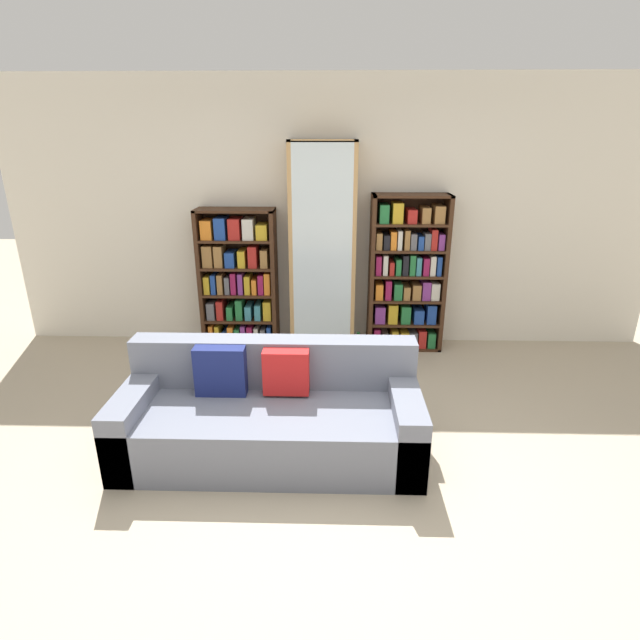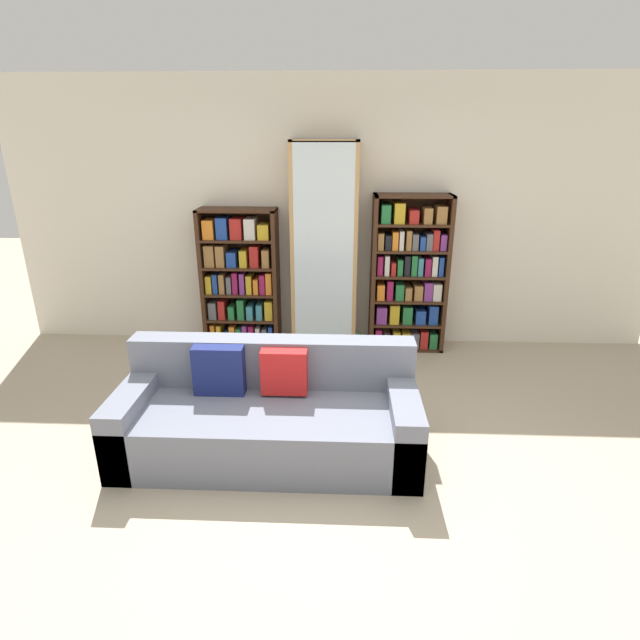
{
  "view_description": "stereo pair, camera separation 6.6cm",
  "coord_description": "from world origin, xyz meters",
  "px_view_note": "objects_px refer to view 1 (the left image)",
  "views": [
    {
      "loc": [
        0.03,
        -2.64,
        2.13
      ],
      "look_at": [
        -0.08,
        1.33,
        0.66
      ],
      "focal_mm": 28.0,
      "sensor_mm": 36.0,
      "label": 1
    },
    {
      "loc": [
        0.1,
        -2.64,
        2.13
      ],
      "look_at": [
        -0.08,
        1.33,
        0.66
      ],
      "focal_mm": 28.0,
      "sensor_mm": 36.0,
      "label": 2
    }
  ],
  "objects_px": {
    "display_cabinet": "(323,250)",
    "bookshelf_right": "(407,276)",
    "couch": "(271,417)",
    "bookshelf_left": "(238,281)",
    "wine_bottle": "(358,354)"
  },
  "relations": [
    {
      "from": "display_cabinet",
      "to": "bookshelf_right",
      "type": "bearing_deg",
      "value": 1.04
    },
    {
      "from": "couch",
      "to": "bookshelf_right",
      "type": "relative_size",
      "value": 1.29
    },
    {
      "from": "couch",
      "to": "bookshelf_left",
      "type": "bearing_deg",
      "value": 106.01
    },
    {
      "from": "bookshelf_left",
      "to": "bookshelf_right",
      "type": "relative_size",
      "value": 0.91
    },
    {
      "from": "display_cabinet",
      "to": "bookshelf_right",
      "type": "xyz_separation_m",
      "value": [
        0.87,
        0.02,
        -0.27
      ]
    },
    {
      "from": "display_cabinet",
      "to": "wine_bottle",
      "type": "relative_size",
      "value": 5.55
    },
    {
      "from": "bookshelf_right",
      "to": "wine_bottle",
      "type": "relative_size",
      "value": 4.23
    },
    {
      "from": "couch",
      "to": "display_cabinet",
      "type": "relative_size",
      "value": 0.98
    },
    {
      "from": "bookshelf_right",
      "to": "display_cabinet",
      "type": "bearing_deg",
      "value": -178.96
    },
    {
      "from": "couch",
      "to": "bookshelf_left",
      "type": "height_order",
      "value": "bookshelf_left"
    },
    {
      "from": "couch",
      "to": "bookshelf_right",
      "type": "xyz_separation_m",
      "value": [
        1.19,
        1.92,
        0.5
      ]
    },
    {
      "from": "couch",
      "to": "bookshelf_left",
      "type": "relative_size",
      "value": 1.42
    },
    {
      "from": "display_cabinet",
      "to": "bookshelf_right",
      "type": "height_order",
      "value": "display_cabinet"
    },
    {
      "from": "bookshelf_left",
      "to": "bookshelf_right",
      "type": "xyz_separation_m",
      "value": [
        1.74,
        -0.0,
        0.06
      ]
    },
    {
      "from": "bookshelf_right",
      "to": "wine_bottle",
      "type": "xyz_separation_m",
      "value": [
        -0.51,
        -0.57,
        -0.62
      ]
    }
  ]
}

